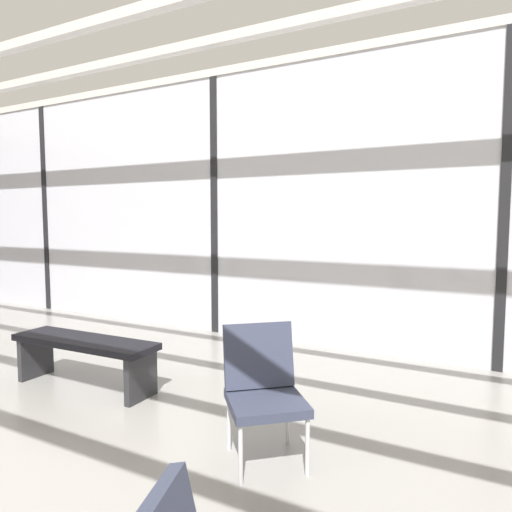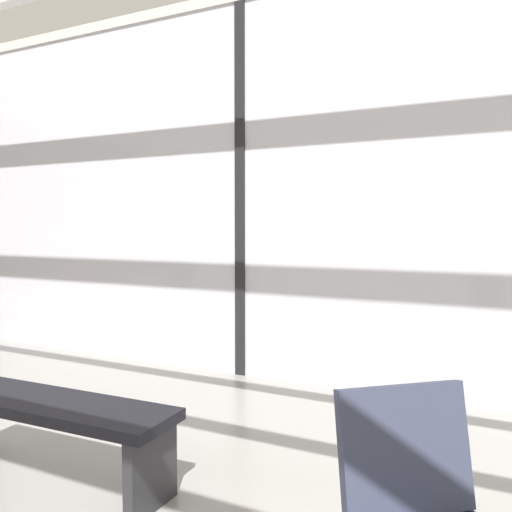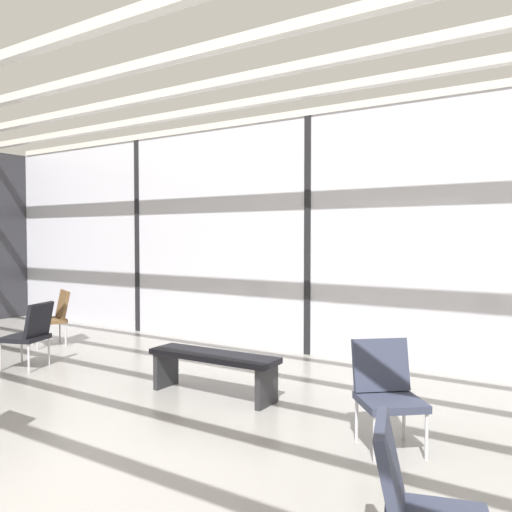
{
  "view_description": "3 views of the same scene",
  "coord_description": "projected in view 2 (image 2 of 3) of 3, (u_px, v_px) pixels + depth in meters",
  "views": [
    {
      "loc": [
        3.43,
        -0.08,
        1.59
      ],
      "look_at": [
        0.15,
        6.09,
        1.01
      ],
      "focal_mm": 31.73,
      "sensor_mm": 36.0,
      "label": 1
    },
    {
      "loc": [
        2.36,
        0.79,
        1.43
      ],
      "look_at": [
        -1.0,
        7.47,
        0.99
      ],
      "focal_mm": 36.97,
      "sensor_mm": 36.0,
      "label": 2
    },
    {
      "loc": [
        3.52,
        -1.61,
        1.73
      ],
      "look_at": [
        -1.78,
        6.51,
        1.37
      ],
      "focal_mm": 36.45,
      "sensor_mm": 36.0,
      "label": 3
    }
  ],
  "objects": [
    {
      "name": "glass_curtain_wall",
      "position": [
        242.0,
        192.0,
        4.97
      ],
      "size": [
        14.0,
        0.08,
        3.49
      ],
      "primitive_type": "cube",
      "color": "silver",
      "rests_on": "ground"
    },
    {
      "name": "lounge_chair_4",
      "position": [
        424.0,
        512.0,
        1.72
      ],
      "size": [
        0.71,
        0.71,
        0.87
      ],
      "rotation": [
        0.0,
        0.0,
        0.71
      ],
      "color": "#33384C",
      "rests_on": "ground"
    },
    {
      "name": "parked_airplane",
      "position": [
        321.0,
        201.0,
        10.71
      ],
      "size": [
        11.89,
        3.83,
        3.83
      ],
      "color": "silver",
      "rests_on": "ground"
    },
    {
      "name": "window_mullion_1",
      "position": [
        242.0,
        192.0,
        4.97
      ],
      "size": [
        0.1,
        0.12,
        3.49
      ],
      "primitive_type": "cube",
      "color": "black",
      "rests_on": "ground"
    },
    {
      "name": "waiting_bench",
      "position": [
        50.0,
        419.0,
        2.9
      ],
      "size": [
        1.51,
        0.45,
        0.47
      ],
      "rotation": [
        0.0,
        0.0,
        0.04
      ],
      "color": "black",
      "rests_on": "ground"
    }
  ]
}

